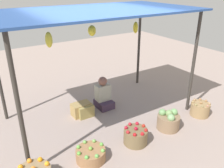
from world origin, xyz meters
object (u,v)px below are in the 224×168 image
object	(u,v)px
basket_green_apples	(91,154)
basket_red_apples	(136,136)
basket_potatoes	(200,109)
wooden_crate_near_vendor	(81,109)
basket_cabbages	(168,121)
vendor_person	(103,96)
wooden_crate_stacked_rear	(85,111)

from	to	relation	value
basket_green_apples	basket_red_apples	world-z (taller)	basket_red_apples
basket_red_apples	basket_potatoes	xyz separation A→B (m)	(1.87, 0.01, -0.00)
basket_green_apples	wooden_crate_near_vendor	world-z (taller)	wooden_crate_near_vendor
basket_red_apples	basket_cabbages	world-z (taller)	basket_cabbages
basket_green_apples	vendor_person	bearing A→B (deg)	52.30
basket_green_apples	basket_cabbages	bearing A→B (deg)	-1.31
vendor_person	wooden_crate_stacked_rear	size ratio (longest dim) A/B	2.19
basket_red_apples	wooden_crate_near_vendor	distance (m)	1.54
basket_green_apples	wooden_crate_stacked_rear	distance (m)	1.46
basket_green_apples	basket_cabbages	size ratio (longest dim) A/B	1.11
vendor_person	wooden_crate_stacked_rear	bearing A→B (deg)	-166.61
basket_green_apples	basket_red_apples	xyz separation A→B (m)	(0.93, -0.06, 0.04)
vendor_person	basket_potatoes	world-z (taller)	vendor_person
basket_potatoes	wooden_crate_near_vendor	xyz separation A→B (m)	(-2.28, 1.47, -0.01)
basket_red_apples	basket_potatoes	size ratio (longest dim) A/B	1.07
vendor_person	basket_potatoes	distance (m)	2.26
vendor_person	basket_red_apples	bearing A→B (deg)	-97.86
basket_red_apples	wooden_crate_stacked_rear	size ratio (longest dim) A/B	1.27
basket_cabbages	wooden_crate_near_vendor	size ratio (longest dim) A/B	1.08
basket_cabbages	vendor_person	bearing A→B (deg)	113.45
basket_green_apples	wooden_crate_near_vendor	size ratio (longest dim) A/B	1.20
basket_cabbages	wooden_crate_stacked_rear	bearing A→B (deg)	131.79
basket_green_apples	basket_cabbages	distance (m)	1.80
basket_green_apples	wooden_crate_stacked_rear	bearing A→B (deg)	67.11
basket_green_apples	basket_potatoes	distance (m)	2.80
basket_cabbages	basket_potatoes	world-z (taller)	basket_cabbages
vendor_person	wooden_crate_stacked_rear	world-z (taller)	vendor_person
basket_red_apples	vendor_person	bearing A→B (deg)	82.14
vendor_person	wooden_crate_stacked_rear	xyz separation A→B (m)	(-0.58, -0.14, -0.16)
basket_potatoes	wooden_crate_near_vendor	distance (m)	2.72
vendor_person	wooden_crate_near_vendor	size ratio (longest dim) A/B	1.81
basket_cabbages	basket_green_apples	bearing A→B (deg)	178.69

